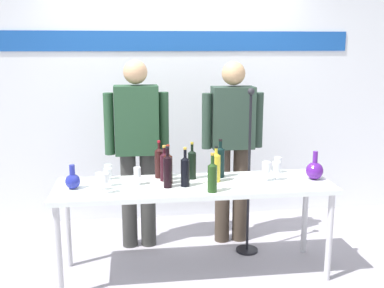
{
  "coord_description": "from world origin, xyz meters",
  "views": [
    {
      "loc": [
        -0.49,
        -3.5,
        1.85
      ],
      "look_at": [
        0.0,
        0.15,
        1.06
      ],
      "focal_mm": 43.2,
      "sensor_mm": 36.0,
      "label": 1
    }
  ],
  "objects": [
    {
      "name": "wine_bottle_0",
      "position": [
        -0.27,
        0.22,
        0.9
      ],
      "size": [
        0.07,
        0.07,
        0.31
      ],
      "color": "black",
      "rests_on": "display_table"
    },
    {
      "name": "ground_plane",
      "position": [
        0.0,
        0.0,
        0.0
      ],
      "size": [
        10.0,
        10.0,
        0.0
      ],
      "primitive_type": "plane",
      "color": "#A69FA9"
    },
    {
      "name": "wine_glass_left_2",
      "position": [
        -0.68,
        0.21,
        0.86
      ],
      "size": [
        0.06,
        0.06,
        0.13
      ],
      "color": "white",
      "rests_on": "display_table"
    },
    {
      "name": "wine_bottle_2",
      "position": [
        -0.08,
        -0.05,
        0.9
      ],
      "size": [
        0.07,
        0.07,
        0.31
      ],
      "color": "black",
      "rests_on": "display_table"
    },
    {
      "name": "wine_glass_left_0",
      "position": [
        -0.45,
        0.03,
        0.87
      ],
      "size": [
        0.06,
        0.06,
        0.14
      ],
      "color": "white",
      "rests_on": "display_table"
    },
    {
      "name": "decanter_blue_right",
      "position": [
        1.0,
        0.0,
        0.85
      ],
      "size": [
        0.14,
        0.14,
        0.24
      ],
      "color": "#541C88",
      "rests_on": "display_table"
    },
    {
      "name": "wine_bottle_3",
      "position": [
        0.1,
        -0.22,
        0.89
      ],
      "size": [
        0.07,
        0.07,
        0.3
      ],
      "color": "#1C3C15",
      "rests_on": "display_table"
    },
    {
      "name": "wine_bottle_8",
      "position": [
        0.18,
        0.04,
        0.9
      ],
      "size": [
        0.07,
        0.07,
        0.3
      ],
      "color": "gold",
      "rests_on": "display_table"
    },
    {
      "name": "wine_bottle_5",
      "position": [
        0.0,
        0.15,
        0.9
      ],
      "size": [
        0.07,
        0.07,
        0.31
      ],
      "color": "black",
      "rests_on": "display_table"
    },
    {
      "name": "presenter_right",
      "position": [
        0.44,
        0.61,
        0.98
      ],
      "size": [
        0.57,
        0.22,
        1.71
      ],
      "color": "#3F3429",
      "rests_on": "ground"
    },
    {
      "name": "wine_bottle_1",
      "position": [
        0.24,
        0.16,
        0.91
      ],
      "size": [
        0.07,
        0.07,
        0.33
      ],
      "color": "black",
      "rests_on": "display_table"
    },
    {
      "name": "wine_glass_left_4",
      "position": [
        -0.68,
        0.03,
        0.87
      ],
      "size": [
        0.06,
        0.06,
        0.14
      ],
      "color": "white",
      "rests_on": "display_table"
    },
    {
      "name": "wine_bottle_6",
      "position": [
        -0.23,
        0.13,
        0.9
      ],
      "size": [
        0.07,
        0.07,
        0.29
      ],
      "color": "black",
      "rests_on": "display_table"
    },
    {
      "name": "decanter_blue_left",
      "position": [
        -0.95,
        0.0,
        0.83
      ],
      "size": [
        0.12,
        0.12,
        0.19
      ],
      "color": "#232C97",
      "rests_on": "display_table"
    },
    {
      "name": "wine_bottle_4",
      "position": [
        -0.21,
        0.04,
        0.9
      ],
      "size": [
        0.07,
        0.07,
        0.32
      ],
      "color": "#361008",
      "rests_on": "display_table"
    },
    {
      "name": "presenter_left",
      "position": [
        -0.44,
        0.61,
        0.99
      ],
      "size": [
        0.58,
        0.22,
        1.73
      ],
      "color": "#343431",
      "rests_on": "ground"
    },
    {
      "name": "back_wall",
      "position": [
        0.0,
        1.36,
        1.5
      ],
      "size": [
        5.19,
        0.11,
        3.0
      ],
      "color": "white",
      "rests_on": "ground"
    },
    {
      "name": "wine_glass_right_1",
      "position": [
        0.67,
        0.01,
        0.88
      ],
      "size": [
        0.07,
        0.07,
        0.16
      ],
      "color": "white",
      "rests_on": "display_table"
    },
    {
      "name": "microphone_stand",
      "position": [
        0.53,
        0.34,
        0.5
      ],
      "size": [
        0.2,
        0.2,
        1.5
      ],
      "color": "black",
      "rests_on": "ground"
    },
    {
      "name": "wine_glass_left_3",
      "position": [
        -0.69,
        -0.15,
        0.88
      ],
      "size": [
        0.06,
        0.06,
        0.15
      ],
      "color": "white",
      "rests_on": "display_table"
    },
    {
      "name": "wine_glass_left_1",
      "position": [
        -0.74,
        -0.07,
        0.87
      ],
      "size": [
        0.06,
        0.06,
        0.14
      ],
      "color": "white",
      "rests_on": "display_table"
    },
    {
      "name": "display_table",
      "position": [
        0.0,
        0.0,
        0.7
      ],
      "size": [
        2.2,
        0.62,
        0.77
      ],
      "color": "white",
      "rests_on": "ground"
    },
    {
      "name": "wine_glass_right_2",
      "position": [
        0.76,
        0.23,
        0.87
      ],
      "size": [
        0.06,
        0.06,
        0.14
      ],
      "color": "white",
      "rests_on": "display_table"
    },
    {
      "name": "wine_glass_right_0",
      "position": [
        0.59,
        0.0,
        0.88
      ],
      "size": [
        0.07,
        0.07,
        0.16
      ],
      "color": "white",
      "rests_on": "display_table"
    },
    {
      "name": "wine_bottle_7",
      "position": [
        -0.22,
        -0.06,
        0.91
      ],
      "size": [
        0.06,
        0.06,
        0.33
      ],
      "color": "black",
      "rests_on": "display_table"
    }
  ]
}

